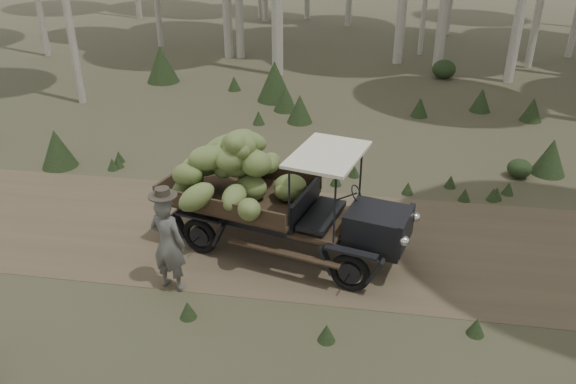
% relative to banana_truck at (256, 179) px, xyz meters
% --- Properties ---
extents(ground, '(120.00, 120.00, 0.00)m').
position_rel_banana_truck_xyz_m(ground, '(1.40, 0.32, -1.37)').
color(ground, '#473D2B').
rests_on(ground, ground).
extents(dirt_track, '(70.00, 4.00, 0.01)m').
position_rel_banana_truck_xyz_m(dirt_track, '(1.40, 0.32, -1.36)').
color(dirt_track, brown).
rests_on(dirt_track, ground).
extents(banana_truck, '(4.79, 2.65, 2.41)m').
position_rel_banana_truck_xyz_m(banana_truck, '(0.00, 0.00, 0.00)').
color(banana_truck, black).
rests_on(banana_truck, ground).
extents(farmer, '(0.71, 0.56, 1.87)m').
position_rel_banana_truck_xyz_m(farmer, '(-1.14, -1.57, -0.48)').
color(farmer, '#524F4B').
rests_on(farmer, ground).
extents(undergrowth, '(23.90, 25.19, 1.40)m').
position_rel_banana_truck_xyz_m(undergrowth, '(1.73, 0.38, -0.84)').
color(undergrowth, '#233319').
rests_on(undergrowth, ground).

